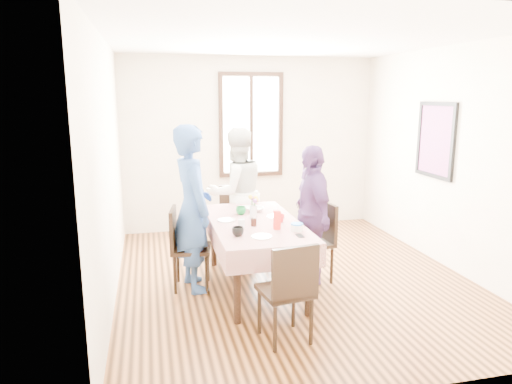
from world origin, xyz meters
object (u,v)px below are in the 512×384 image
at_px(person_left, 192,208).
at_px(person_right, 311,214).
at_px(chair_right, 312,242).
at_px(chair_far, 236,221).
at_px(chair_near, 285,290).
at_px(person_far, 236,192).
at_px(chair_left, 191,248).
at_px(dining_table, 255,255).

distance_m(person_left, person_right, 1.34).
bearing_deg(person_left, chair_right, -106.06).
relative_size(chair_right, chair_far, 1.00).
distance_m(chair_near, person_left, 1.55).
bearing_deg(chair_right, chair_near, 144.72).
bearing_deg(person_far, chair_left, 39.86).
bearing_deg(chair_far, chair_right, 129.57).
bearing_deg(person_far, chair_right, 107.03).
bearing_deg(dining_table, chair_left, 167.00).
height_order(dining_table, person_right, person_right).
distance_m(chair_right, person_far, 1.35).
distance_m(chair_right, chair_far, 1.30).
relative_size(chair_left, person_right, 0.58).
distance_m(person_left, person_far, 1.19).
relative_size(dining_table, chair_left, 1.86).
relative_size(chair_near, person_right, 0.58).
height_order(chair_right, person_left, person_left).
bearing_deg(person_right, person_far, -147.54).
xyz_separation_m(chair_near, person_far, (0.00, 2.30, 0.40)).
bearing_deg(chair_near, person_far, 81.15).
xyz_separation_m(dining_table, chair_near, (0.00, -1.16, 0.08)).
bearing_deg(dining_table, person_left, 166.65).
bearing_deg(chair_right, person_left, 79.72).
xyz_separation_m(chair_right, person_right, (-0.02, 0.00, 0.33)).
xyz_separation_m(chair_far, person_left, (-0.67, -1.00, 0.45)).
xyz_separation_m(chair_right, person_far, (-0.69, 1.09, 0.40)).
bearing_deg(person_far, person_right, 106.33).
bearing_deg(chair_left, chair_right, 94.68).
bearing_deg(chair_left, person_left, 99.08).
distance_m(chair_left, person_far, 1.26).
relative_size(person_left, person_far, 1.07).
relative_size(chair_right, chair_near, 1.00).
bearing_deg(chair_right, dining_table, 88.58).
xyz_separation_m(dining_table, person_left, (-0.67, 0.16, 0.53)).
bearing_deg(dining_table, chair_far, 90.00).
height_order(chair_left, person_left, person_left).
bearing_deg(person_right, chair_left, -93.54).
distance_m(chair_far, chair_near, 2.32).
relative_size(dining_table, chair_near, 1.86).
xyz_separation_m(chair_far, chair_near, (0.00, -2.32, 0.00)).
relative_size(chair_right, person_left, 0.50).
relative_size(chair_far, person_right, 0.58).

